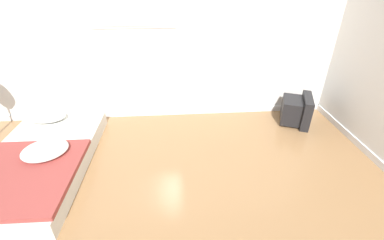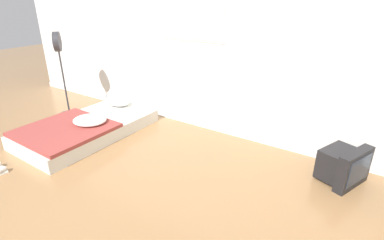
% 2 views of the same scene
% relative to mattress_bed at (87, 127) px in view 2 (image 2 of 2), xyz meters
% --- Properties ---
extents(ground_plane, '(20.00, 20.00, 0.00)m').
position_rel_mattress_bed_xyz_m(ground_plane, '(1.21, -1.61, -0.13)').
color(ground_plane, '#997047').
extents(wall_back, '(8.19, 0.08, 2.60)m').
position_rel_mattress_bed_xyz_m(wall_back, '(1.21, 1.26, 1.17)').
color(wall_back, white).
rests_on(wall_back, ground_plane).
extents(mattress_bed, '(1.16, 2.05, 0.35)m').
position_rel_mattress_bed_xyz_m(mattress_bed, '(0.00, 0.00, 0.00)').
color(mattress_bed, silver).
rests_on(mattress_bed, ground_plane).
extents(crt_tv, '(0.55, 0.61, 0.45)m').
position_rel_mattress_bed_xyz_m(crt_tv, '(3.52, 0.82, 0.08)').
color(crt_tv, black).
rests_on(crt_tv, ground_plane).
extents(standing_fan, '(0.34, 0.34, 1.46)m').
position_rel_mattress_bed_xyz_m(standing_fan, '(-0.95, 0.35, 0.85)').
color(standing_fan, '#333338').
rests_on(standing_fan, ground_plane).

